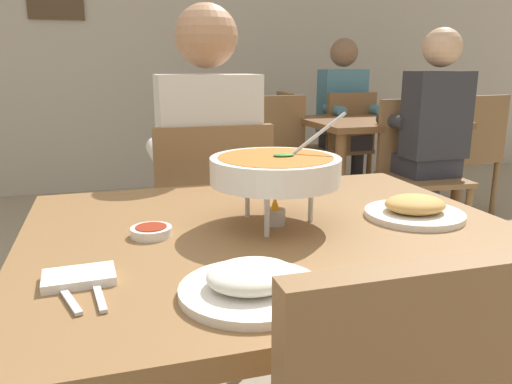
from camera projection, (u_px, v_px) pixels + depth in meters
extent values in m
cube|color=#BCB2A3|center=(140.00, 18.00, 4.37)|extent=(10.00, 0.10, 3.00)
cube|color=brown|center=(275.00, 237.00, 1.15)|extent=(1.11, 0.95, 0.04)
cylinder|color=brown|center=(71.00, 326.00, 1.49)|extent=(0.07, 0.07, 0.70)
cylinder|color=brown|center=(370.00, 285.00, 1.77)|extent=(0.07, 0.07, 0.70)
cube|color=brown|center=(206.00, 236.00, 2.02)|extent=(0.44, 0.44, 0.03)
cube|color=brown|center=(215.00, 190.00, 1.77)|extent=(0.42, 0.04, 0.45)
cylinder|color=brown|center=(240.00, 266.00, 2.30)|extent=(0.04, 0.04, 0.42)
cylinder|color=brown|center=(156.00, 275.00, 2.20)|extent=(0.04, 0.04, 0.42)
cylinder|color=brown|center=(265.00, 302.00, 1.95)|extent=(0.04, 0.04, 0.42)
cylinder|color=brown|center=(166.00, 315.00, 1.84)|extent=(0.04, 0.04, 0.42)
cylinder|color=#2D2D38|center=(230.00, 279.00, 2.11)|extent=(0.10, 0.10, 0.45)
cylinder|color=#2D2D38|center=(182.00, 285.00, 2.06)|extent=(0.10, 0.10, 0.45)
cube|color=#2D2D38|center=(206.00, 220.00, 1.98)|extent=(0.32, 0.32, 0.12)
cube|color=beige|center=(209.00, 145.00, 1.83)|extent=(0.36, 0.20, 0.50)
sphere|color=#A57756|center=(206.00, 36.00, 1.74)|extent=(0.22, 0.22, 0.22)
cylinder|color=beige|center=(237.00, 148.00, 2.07)|extent=(0.08, 0.28, 0.08)
cylinder|color=beige|center=(159.00, 152.00, 1.98)|extent=(0.08, 0.28, 0.08)
cylinder|color=silver|center=(311.00, 201.00, 1.19)|extent=(0.01, 0.01, 0.10)
cylinder|color=silver|center=(247.00, 197.00, 1.23)|extent=(0.01, 0.01, 0.10)
cylinder|color=silver|center=(267.00, 215.00, 1.08)|extent=(0.01, 0.01, 0.10)
torus|color=silver|center=(275.00, 183.00, 1.16)|extent=(0.21, 0.21, 0.01)
cylinder|color=#B2B2B7|center=(275.00, 217.00, 1.18)|extent=(0.05, 0.05, 0.04)
cone|color=orange|center=(275.00, 204.00, 1.17)|extent=(0.02, 0.02, 0.04)
cylinder|color=white|center=(275.00, 170.00, 1.15)|extent=(0.30, 0.30, 0.06)
cylinder|color=#AD6023|center=(275.00, 159.00, 1.14)|extent=(0.26, 0.26, 0.01)
ellipsoid|color=#388433|center=(284.00, 155.00, 1.15)|extent=(0.05, 0.03, 0.01)
cylinder|color=silver|center=(309.00, 141.00, 1.18)|extent=(0.18, 0.01, 0.13)
cylinder|color=white|center=(252.00, 290.00, 0.82)|extent=(0.24, 0.24, 0.01)
ellipsoid|color=white|center=(252.00, 276.00, 0.81)|extent=(0.15, 0.13, 0.04)
cylinder|color=white|center=(414.00, 214.00, 1.23)|extent=(0.24, 0.24, 0.01)
ellipsoid|color=tan|center=(415.00, 204.00, 1.23)|extent=(0.15, 0.13, 0.04)
cylinder|color=white|center=(151.00, 232.00, 1.10)|extent=(0.09, 0.09, 0.02)
cylinder|color=maroon|center=(151.00, 228.00, 1.09)|extent=(0.07, 0.07, 0.01)
cube|color=white|center=(79.00, 277.00, 0.86)|extent=(0.12, 0.09, 0.02)
cube|color=silver|center=(65.00, 293.00, 0.81)|extent=(0.06, 0.17, 0.01)
cube|color=silver|center=(97.00, 289.00, 0.83)|extent=(0.03, 0.17, 0.01)
cube|color=brown|center=(377.00, 122.00, 3.51)|extent=(1.00, 0.80, 0.04)
cylinder|color=brown|center=(339.00, 189.00, 3.16)|extent=(0.07, 0.07, 0.70)
cylinder|color=brown|center=(458.00, 180.00, 3.40)|extent=(0.07, 0.07, 0.70)
cylinder|color=brown|center=(300.00, 168.00, 3.79)|extent=(0.07, 0.07, 0.70)
cylinder|color=brown|center=(402.00, 162.00, 4.03)|extent=(0.07, 0.07, 0.70)
cube|color=brown|center=(337.00, 149.00, 4.11)|extent=(0.48, 0.48, 0.03)
cube|color=brown|center=(351.00, 122.00, 3.87)|extent=(0.42, 0.08, 0.45)
cylinder|color=brown|center=(343.00, 170.00, 4.40)|extent=(0.04, 0.04, 0.42)
cylinder|color=brown|center=(305.00, 173.00, 4.27)|extent=(0.04, 0.04, 0.42)
cylinder|color=brown|center=(368.00, 179.00, 4.06)|extent=(0.04, 0.04, 0.42)
cylinder|color=brown|center=(327.00, 183.00, 3.92)|extent=(0.04, 0.04, 0.42)
cube|color=brown|center=(423.00, 179.00, 3.02)|extent=(0.48, 0.48, 0.03)
cube|color=brown|center=(410.00, 135.00, 3.15)|extent=(0.42, 0.08, 0.45)
cylinder|color=brown|center=(407.00, 227.00, 2.86)|extent=(0.04, 0.04, 0.42)
cylinder|color=brown|center=(467.00, 223.00, 2.93)|extent=(0.04, 0.04, 0.42)
cylinder|color=brown|center=(378.00, 209.00, 3.22)|extent=(0.04, 0.04, 0.42)
cylinder|color=brown|center=(432.00, 205.00, 3.29)|extent=(0.04, 0.04, 0.42)
cube|color=brown|center=(289.00, 167.00, 3.38)|extent=(0.47, 0.47, 0.03)
cube|color=brown|center=(277.00, 128.00, 3.50)|extent=(0.42, 0.07, 0.45)
cylinder|color=brown|center=(273.00, 210.00, 3.19)|extent=(0.04, 0.04, 0.42)
cylinder|color=brown|center=(326.00, 204.00, 3.33)|extent=(0.04, 0.04, 0.42)
cylinder|color=brown|center=(252.00, 196.00, 3.54)|extent=(0.04, 0.04, 0.42)
cylinder|color=brown|center=(301.00, 191.00, 3.67)|extent=(0.04, 0.04, 0.42)
cube|color=brown|center=(259.00, 153.00, 3.94)|extent=(0.48, 0.48, 0.03)
cube|color=brown|center=(284.00, 122.00, 3.92)|extent=(0.08, 0.42, 0.45)
cylinder|color=brown|center=(232.00, 177.00, 4.14)|extent=(0.04, 0.04, 0.42)
cylinder|color=brown|center=(239.00, 187.00, 3.78)|extent=(0.04, 0.04, 0.42)
cylinder|color=brown|center=(277.00, 175.00, 4.21)|extent=(0.04, 0.04, 0.42)
cylinder|color=brown|center=(288.00, 185.00, 3.85)|extent=(0.04, 0.04, 0.42)
cube|color=brown|center=(458.00, 157.00, 3.76)|extent=(0.50, 0.50, 0.03)
cube|color=brown|center=(484.00, 128.00, 3.53)|extent=(0.42, 0.10, 0.45)
cylinder|color=brown|center=(455.00, 179.00, 4.06)|extent=(0.04, 0.04, 0.42)
cylinder|color=brown|center=(418.00, 183.00, 3.91)|extent=(0.04, 0.04, 0.42)
cylinder|color=brown|center=(494.00, 189.00, 3.73)|extent=(0.04, 0.04, 0.42)
cylinder|color=brown|center=(456.00, 194.00, 3.57)|extent=(0.04, 0.04, 0.42)
cylinder|color=#2D2D38|center=(334.00, 177.00, 4.05)|extent=(0.10, 0.10, 0.45)
cylinder|color=#2D2D38|center=(357.00, 176.00, 4.10)|extent=(0.10, 0.10, 0.45)
cube|color=#2D2D38|center=(345.00, 141.00, 4.04)|extent=(0.32, 0.32, 0.12)
cube|color=teal|center=(342.00, 101.00, 4.04)|extent=(0.36, 0.20, 0.50)
sphere|color=#846047|center=(344.00, 53.00, 3.95)|extent=(0.22, 0.22, 0.22)
cylinder|color=teal|center=(334.00, 110.00, 3.82)|extent=(0.08, 0.28, 0.08)
cylinder|color=teal|center=(372.00, 109.00, 3.91)|extent=(0.08, 0.28, 0.08)
cylinder|color=#2D2D38|center=(430.00, 206.00, 3.22)|extent=(0.10, 0.10, 0.45)
cylinder|color=#2D2D38|center=(403.00, 209.00, 3.16)|extent=(0.10, 0.10, 0.45)
cube|color=#2D2D38|center=(424.00, 165.00, 3.08)|extent=(0.32, 0.32, 0.12)
cube|color=#2D2D33|center=(436.00, 115.00, 2.93)|extent=(0.36, 0.20, 0.50)
sphere|color=tan|center=(442.00, 47.00, 2.84)|extent=(0.22, 0.22, 0.22)
cylinder|color=#2D2D33|center=(438.00, 119.00, 3.17)|extent=(0.08, 0.28, 0.08)
cylinder|color=#2D2D33|center=(393.00, 121.00, 3.09)|extent=(0.08, 0.28, 0.08)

